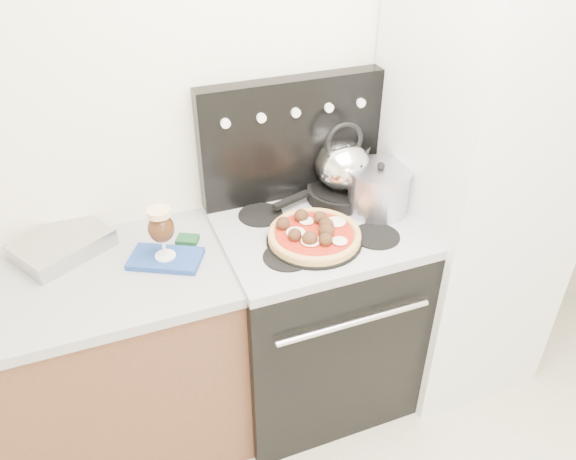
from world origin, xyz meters
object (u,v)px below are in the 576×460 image
stove_body (314,317)px  fridge (472,190)px  skillet (341,193)px  pizza_pan (314,240)px  base_cabinet (47,386)px  pizza (314,233)px  tea_kettle (343,162)px  stock_pot (378,191)px  oven_mitt (166,259)px  beer_glass (162,233)px

stove_body → fridge: bearing=-2.0°
fridge → skillet: bearing=161.0°
pizza_pan → skillet: (0.23, 0.25, 0.02)m
base_cabinet → pizza: pizza is taller
stove_body → tea_kettle: tea_kettle is taller
base_cabinet → stock_pot: (1.38, -0.00, 0.58)m
oven_mitt → stock_pot: 0.87m
pizza_pan → skillet: bearing=47.4°
beer_glass → stock_pot: 0.87m
oven_mitt → tea_kettle: (0.77, 0.14, 0.18)m
stove_body → beer_glass: size_ratio=4.35×
beer_glass → oven_mitt: bearing=0.0°
base_cabinet → stock_pot: bearing=-0.2°
fridge → base_cabinet: bearing=178.4°
oven_mitt → pizza: size_ratio=0.74×
base_cabinet → oven_mitt: oven_mitt is taller
stove_body → beer_glass: 0.83m
oven_mitt → beer_glass: size_ratio=1.26×
fridge → oven_mitt: 1.29m
base_cabinet → fridge: (1.80, -0.05, 0.52)m
stove_body → skillet: 0.56m
oven_mitt → beer_glass: (0.00, 0.00, 0.11)m
stove_body → pizza_pan: bearing=-119.0°
skillet → stock_pot: size_ratio=1.16×
oven_mitt → stove_body: bearing=-1.2°
base_cabinet → fridge: bearing=-1.6°
fridge → stock_pot: (-0.42, 0.05, 0.06)m
beer_glass → stock_pot: bearing=0.6°
base_cabinet → stove_body: 1.11m
pizza → pizza_pan: bearing=0.0°
base_cabinet → pizza_pan: pizza_pan is taller
pizza_pan → fridge: bearing=5.1°
oven_mitt → skillet: size_ratio=0.90×
stove_body → tea_kettle: bearing=41.3°
skillet → tea_kettle: tea_kettle is taller
beer_glass → skillet: bearing=10.6°
base_cabinet → pizza: (1.05, -0.12, 0.53)m
fridge → pizza: size_ratio=5.49×
oven_mitt → fridge: bearing=-1.7°
fridge → pizza_pan: size_ratio=5.27×
stove_body → stock_pot: (0.28, 0.02, 0.57)m
pizza → skillet: bearing=47.4°
pizza → tea_kettle: 0.36m
base_cabinet → pizza_pan: bearing=-6.4°
stock_pot → beer_glass: bearing=-179.4°
fridge → pizza: 0.75m
base_cabinet → tea_kettle: bearing=5.8°
pizza_pan → tea_kettle: bearing=47.4°
beer_glass → tea_kettle: 0.78m
tea_kettle → stock_pot: tea_kettle is taller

